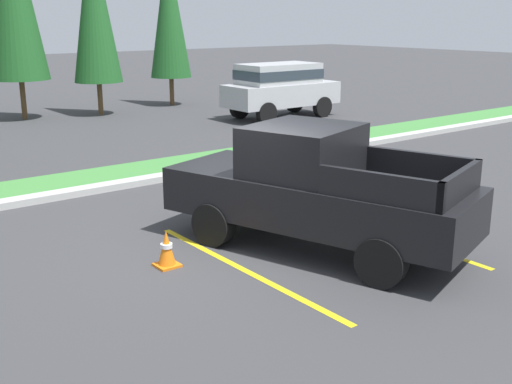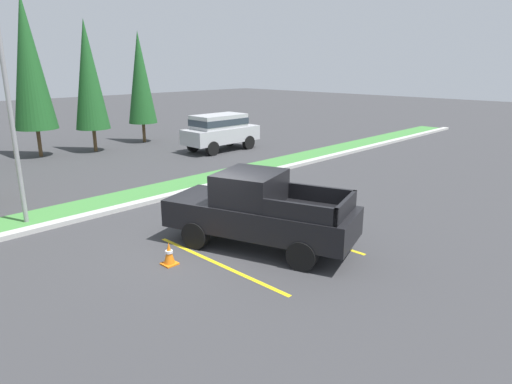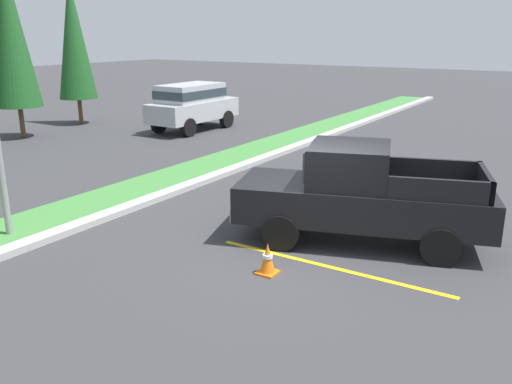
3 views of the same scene
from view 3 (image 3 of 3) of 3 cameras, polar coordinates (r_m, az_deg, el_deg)
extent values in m
plane|color=#38383A|center=(11.20, 5.57, -6.10)|extent=(120.00, 120.00, 0.00)
cube|color=yellow|center=(10.45, 7.77, -7.87)|extent=(0.12, 4.80, 0.01)
cube|color=yellow|center=(13.15, 13.46, -2.98)|extent=(0.12, 4.80, 0.01)
cube|color=#B2B2AD|center=(13.98, -13.02, -1.46)|extent=(56.00, 0.40, 0.15)
cube|color=#42843D|center=(14.77, -16.03, -0.90)|extent=(56.00, 1.80, 0.06)
cylinder|color=black|center=(11.02, 2.70, -4.28)|extent=(0.50, 0.81, 0.76)
cylinder|color=black|center=(12.60, 4.24, -1.61)|extent=(0.50, 0.81, 0.76)
cylinder|color=black|center=(10.89, 18.97, -5.47)|extent=(0.50, 0.81, 0.76)
cylinder|color=black|center=(12.48, 18.41, -2.61)|extent=(0.50, 0.81, 0.76)
cube|color=black|center=(11.48, 11.19, -1.08)|extent=(3.43, 5.53, 0.76)
cube|color=black|center=(11.29, 9.89, 2.90)|extent=(2.17, 2.07, 0.84)
cube|color=#2D3842|center=(11.36, 5.78, 3.41)|extent=(1.56, 0.56, 0.63)
cube|color=black|center=(10.53, 18.98, 0.12)|extent=(0.69, 1.84, 0.44)
cube|color=black|center=(12.17, 18.41, 2.32)|extent=(0.69, 1.84, 0.44)
cube|color=black|center=(11.47, 23.15, 0.97)|extent=(1.74, 0.66, 0.44)
cube|color=silver|center=(11.93, -1.18, -1.29)|extent=(1.76, 0.71, 0.28)
cylinder|color=black|center=(26.52, -6.15, 8.02)|extent=(0.80, 0.27, 0.80)
cylinder|color=black|center=(25.50, -3.14, 7.75)|extent=(0.80, 0.27, 0.80)
cylinder|color=black|center=(24.43, -10.28, 7.12)|extent=(0.80, 0.27, 0.80)
cylinder|color=black|center=(23.32, -7.19, 6.81)|extent=(0.80, 0.27, 0.80)
cube|color=#B2B2B7|center=(24.84, -6.68, 8.64)|extent=(4.61, 1.88, 0.84)
cube|color=#B2B2B7|center=(24.63, -6.96, 10.44)|extent=(3.11, 1.70, 0.76)
cube|color=#2D3842|center=(24.64, -6.96, 10.39)|extent=(3.15, 1.74, 0.36)
cylinder|color=brown|center=(25.00, -23.60, 6.81)|extent=(0.20, 0.20, 1.31)
cone|color=#1E5623|center=(24.74, -24.60, 15.15)|extent=(1.90, 1.90, 5.98)
cylinder|color=brown|center=(27.88, -18.15, 8.17)|extent=(0.20, 0.20, 1.24)
cone|color=#1E5623|center=(27.64, -18.80, 15.22)|extent=(1.79, 1.79, 5.64)
cube|color=orange|center=(10.09, 1.23, -8.53)|extent=(0.36, 0.36, 0.04)
cone|color=orange|center=(9.96, 1.24, -6.97)|extent=(0.28, 0.28, 0.56)
cylinder|color=white|center=(9.95, 1.24, -6.82)|extent=(0.19, 0.19, 0.07)
camera|label=1|loc=(4.88, 79.46, -2.63)|focal=44.56mm
camera|label=2|loc=(4.59, 99.44, 5.00)|focal=31.45mm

